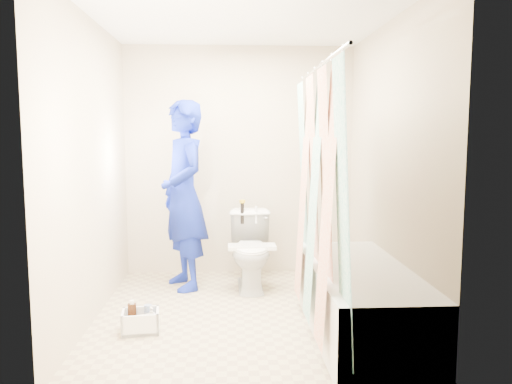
{
  "coord_description": "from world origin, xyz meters",
  "views": [
    {
      "loc": [
        -0.11,
        -3.99,
        1.47
      ],
      "look_at": [
        0.12,
        0.28,
        0.98
      ],
      "focal_mm": 35.0,
      "sensor_mm": 36.0,
      "label": 1
    }
  ],
  "objects": [
    {
      "name": "wall_front",
      "position": [
        0.0,
        -1.3,
        1.2
      ],
      "size": [
        2.4,
        0.02,
        2.4
      ],
      "primitive_type": "cube",
      "color": "beige",
      "rests_on": "ground"
    },
    {
      "name": "floor",
      "position": [
        0.0,
        0.0,
        0.0
      ],
      "size": [
        2.6,
        2.6,
        0.0
      ],
      "primitive_type": "plane",
      "color": "tan",
      "rests_on": "ground"
    },
    {
      "name": "bathtub",
      "position": [
        0.85,
        -0.43,
        0.27
      ],
      "size": [
        0.7,
        1.75,
        0.5
      ],
      "color": "white",
      "rests_on": "ground"
    },
    {
      "name": "wall_right",
      "position": [
        1.2,
        0.0,
        1.2
      ],
      "size": [
        0.02,
        2.6,
        2.4
      ],
      "primitive_type": "cube",
      "color": "beige",
      "rests_on": "ground"
    },
    {
      "name": "shower_curtain",
      "position": [
        0.52,
        -0.43,
        1.02
      ],
      "size": [
        0.06,
        1.75,
        1.8
      ],
      "primitive_type": "cube",
      "color": "silver",
      "rests_on": "curtain_rod"
    },
    {
      "name": "ceiling",
      "position": [
        0.0,
        0.0,
        2.4
      ],
      "size": [
        2.4,
        2.6,
        0.02
      ],
      "primitive_type": "cube",
      "color": "white",
      "rests_on": "wall_back"
    },
    {
      "name": "wall_back",
      "position": [
        0.0,
        1.3,
        1.2
      ],
      "size": [
        2.4,
        0.02,
        2.4
      ],
      "primitive_type": "cube",
      "color": "beige",
      "rests_on": "ground"
    },
    {
      "name": "toilet",
      "position": [
        0.1,
        0.72,
        0.37
      ],
      "size": [
        0.42,
        0.72,
        0.73
      ],
      "primitive_type": "imported",
      "rotation": [
        0.0,
        0.0,
        0.01
      ],
      "color": "white",
      "rests_on": "ground"
    },
    {
      "name": "wall_left",
      "position": [
        -1.2,
        0.0,
        1.2
      ],
      "size": [
        0.02,
        2.6,
        2.4
      ],
      "primitive_type": "cube",
      "color": "beige",
      "rests_on": "ground"
    },
    {
      "name": "cleaning_caddy",
      "position": [
        -0.78,
        -0.34,
        0.08
      ],
      "size": [
        0.3,
        0.25,
        0.21
      ],
      "rotation": [
        0.0,
        0.0,
        0.12
      ],
      "color": "white",
      "rests_on": "ground"
    },
    {
      "name": "curtain_rod",
      "position": [
        0.52,
        -0.43,
        1.95
      ],
      "size": [
        0.02,
        1.9,
        0.02
      ],
      "primitive_type": "cylinder",
      "rotation": [
        1.57,
        0.0,
        0.0
      ],
      "color": "silver",
      "rests_on": "wall_back"
    },
    {
      "name": "tank_internals",
      "position": [
        0.05,
        0.91,
        0.72
      ],
      "size": [
        0.18,
        0.06,
        0.24
      ],
      "color": "black",
      "rests_on": "toilet"
    },
    {
      "name": "plumber",
      "position": [
        -0.55,
        0.77,
        0.9
      ],
      "size": [
        0.67,
        0.78,
        1.81
      ],
      "primitive_type": "imported",
      "rotation": [
        0.0,
        0.0,
        -1.14
      ],
      "color": "#0F1D9C",
      "rests_on": "ground"
    },
    {
      "name": "tank_lid",
      "position": [
        0.1,
        0.6,
        0.43
      ],
      "size": [
        0.45,
        0.2,
        0.03
      ],
      "primitive_type": "cube",
      "rotation": [
        0.0,
        0.0,
        0.01
      ],
      "color": "white",
      "rests_on": "toilet"
    }
  ]
}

